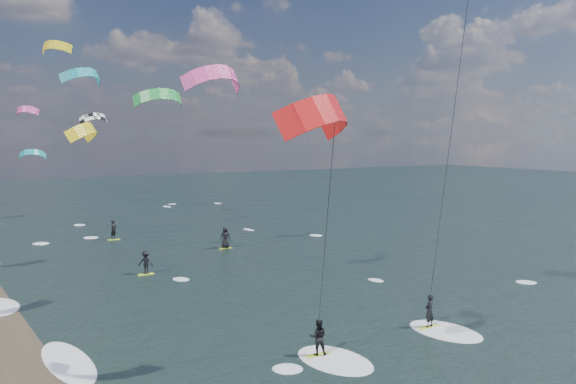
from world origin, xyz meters
TOP-DOWN VIEW (x-y plane):
  - kitesurfer_near_a at (3.18, 5.62)m, footprint 7.73×9.16m
  - kitesurfer_near_b at (-2.94, 5.87)m, footprint 6.95×8.89m
  - far_kitesurfers at (2.30, 34.99)m, footprint 10.20×16.30m
  - bg_kite_field at (-0.91, 45.54)m, footprint 11.42×62.75m
  - shoreline_surf at (-10.80, 14.75)m, footprint 2.40×79.40m

SIDE VIEW (x-z plane):
  - shoreline_surf at x=-10.80m, z-range -0.06..0.06m
  - far_kitesurfers at x=2.30m, z-range -0.04..1.79m
  - kitesurfer_near_b at x=-2.94m, z-range 1.28..12.91m
  - bg_kite_field at x=-0.91m, z-range 6.40..18.18m
  - kitesurfer_near_a at x=3.18m, z-range 4.39..21.68m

